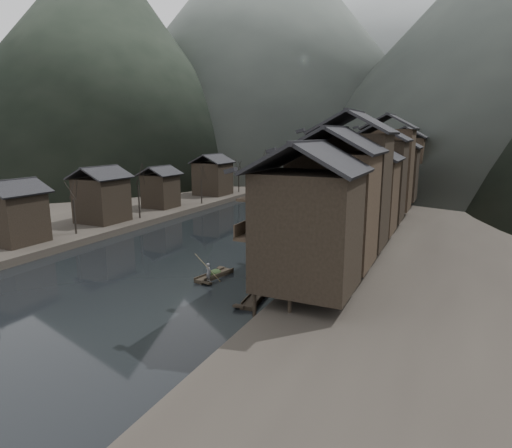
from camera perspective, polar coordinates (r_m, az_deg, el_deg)
The scene contains 14 objects.
water at distance 47.78m, azimuth -10.35°, elevation -5.12°, with size 300.00×300.00×0.00m, color black.
right_bank at distance 78.55m, azimuth 30.71°, elevation 0.77°, with size 40.00×200.00×1.80m, color #2D2823.
left_bank at distance 99.65m, azimuth -13.54°, elevation 3.99°, with size 40.00×200.00×1.20m, color #2D2823.
stilt_houses at distance 57.59m, azimuth 15.63°, elevation 6.98°, with size 9.00×67.60×16.92m.
left_houses at distance 74.64m, azimuth -14.48°, elevation 5.28°, with size 8.10×53.20×8.73m.
bare_trees at distance 78.27m, azimuth -9.12°, elevation 6.25°, with size 3.73×74.88×7.47m.
moored_sampans at distance 58.84m, azimuth 9.55°, elevation -1.63°, with size 2.67×54.24×0.47m.
midriver_boats at distance 84.22m, azimuth 4.39°, elevation 2.60°, with size 8.06×26.39×0.45m.
stone_bridge at distance 112.62m, azimuth 11.36°, elevation 7.29°, with size 40.00×6.00×9.00m.
hills at distance 209.50m, azimuth 20.19°, elevation 21.89°, with size 320.00×380.00×114.29m.
hero_sampan at distance 42.59m, azimuth -5.56°, elevation -6.83°, with size 2.00×5.08×0.44m.
cargo_heap at distance 42.62m, azimuth -5.48°, elevation -6.01°, with size 1.10×1.45×0.66m, color black.
boatman at distance 40.65m, azimuth -6.37°, elevation -6.09°, with size 0.65×0.43×1.79m, color #565658.
bamboo_pole at distance 39.79m, azimuth -6.21°, elevation -2.39°, with size 0.06×0.06×4.65m, color #8C7A51.
Camera 1 is at (26.81, -37.03, 13.90)m, focal length 30.00 mm.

